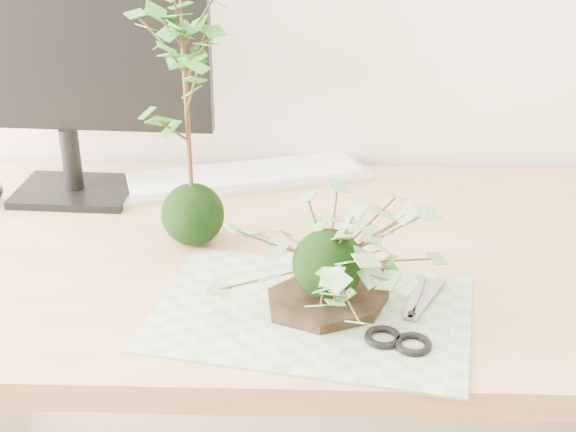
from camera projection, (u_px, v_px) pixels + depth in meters
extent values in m
cube|color=tan|center=(278.00, 260.00, 1.26)|extent=(1.60, 0.70, 0.04)
cube|color=gray|center=(311.00, 313.00, 1.08)|extent=(0.47, 0.36, 0.00)
cylinder|color=black|center=(327.00, 300.00, 1.09)|extent=(0.23, 0.23, 0.01)
sphere|color=black|center=(328.00, 264.00, 1.07)|extent=(0.10, 0.10, 0.10)
sphere|color=black|center=(193.00, 214.00, 1.25)|extent=(0.10, 0.10, 0.10)
cylinder|color=#432F19|center=(188.00, 128.00, 1.19)|extent=(0.01, 0.01, 0.24)
cube|color=silver|center=(245.00, 178.00, 1.49)|extent=(0.48, 0.26, 0.01)
cube|color=silver|center=(245.00, 174.00, 1.49)|extent=(0.44, 0.23, 0.01)
cube|color=black|center=(75.00, 191.00, 1.43)|extent=(0.21, 0.16, 0.01)
cylinder|color=black|center=(71.00, 159.00, 1.41)|extent=(0.03, 0.03, 0.11)
cube|color=black|center=(58.00, 34.00, 1.32)|extent=(0.51, 0.05, 0.32)
cube|color=gray|center=(399.00, 297.00, 1.11)|extent=(0.04, 0.12, 0.00)
cube|color=gray|center=(411.00, 297.00, 1.11)|extent=(0.07, 0.11, 0.00)
torus|color=black|center=(398.00, 342.00, 1.01)|extent=(0.06, 0.06, 0.01)
torus|color=black|center=(429.00, 343.00, 1.01)|extent=(0.06, 0.06, 0.01)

